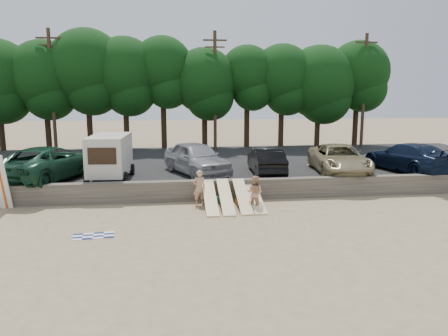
# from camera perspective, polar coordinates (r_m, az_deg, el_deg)

# --- Properties ---
(ground) EXTENTS (120.00, 120.00, 0.00)m
(ground) POSITION_cam_1_polar(r_m,az_deg,el_deg) (18.62, -2.05, -6.50)
(ground) COLOR tan
(ground) RESTS_ON ground
(seawall) EXTENTS (44.00, 0.50, 1.00)m
(seawall) POSITION_cam_1_polar(r_m,az_deg,el_deg) (21.38, -2.79, -2.92)
(seawall) COLOR #6B6356
(seawall) RESTS_ON ground
(parking_lot) EXTENTS (44.00, 14.50, 0.70)m
(parking_lot) POSITION_cam_1_polar(r_m,az_deg,el_deg) (28.74, -3.95, 0.18)
(parking_lot) COLOR #282828
(parking_lot) RESTS_ON ground
(treeline) EXTENTS (33.96, 6.01, 9.29)m
(treeline) POSITION_cam_1_polar(r_m,az_deg,el_deg) (35.37, -6.26, 11.99)
(treeline) COLOR #382616
(treeline) RESTS_ON parking_lot
(utility_poles) EXTENTS (25.80, 0.26, 9.00)m
(utility_poles) POSITION_cam_1_polar(r_m,az_deg,el_deg) (33.95, -1.18, 10.35)
(utility_poles) COLOR #473321
(utility_poles) RESTS_ON parking_lot
(box_trailer) EXTENTS (2.28, 3.76, 2.31)m
(box_trailer) POSITION_cam_1_polar(r_m,az_deg,el_deg) (23.58, -14.70, 1.70)
(box_trailer) COLOR beige
(box_trailer) RESTS_ON parking_lot
(car_1) EXTENTS (5.05, 6.97, 1.76)m
(car_1) POSITION_cam_1_polar(r_m,az_deg,el_deg) (24.54, -21.87, 0.64)
(car_1) COLOR #163C28
(car_1) RESTS_ON parking_lot
(car_2) EXTENTS (3.98, 5.69, 1.80)m
(car_2) POSITION_cam_1_polar(r_m,az_deg,el_deg) (24.23, -3.61, 1.29)
(car_2) COLOR #97979C
(car_2) RESTS_ON parking_lot
(car_3) EXTENTS (1.76, 4.54, 1.48)m
(car_3) POSITION_cam_1_polar(r_m,az_deg,el_deg) (24.39, 5.53, 0.93)
(car_3) COLOR black
(car_3) RESTS_ON parking_lot
(car_4) EXTENTS (3.33, 6.02, 1.60)m
(car_4) POSITION_cam_1_polar(r_m,az_deg,el_deg) (25.37, 14.81, 1.14)
(car_4) COLOR #96885F
(car_4) RESTS_ON parking_lot
(car_5) EXTENTS (3.67, 6.11, 1.66)m
(car_5) POSITION_cam_1_polar(r_m,az_deg,el_deg) (27.18, 22.85, 1.33)
(car_5) COLOR black
(car_5) RESTS_ON parking_lot
(surfboard_upright_4) EXTENTS (0.57, 0.72, 2.54)m
(surfboard_upright_4) POSITION_cam_1_polar(r_m,az_deg,el_deg) (21.86, -27.00, -1.68)
(surfboard_upright_4) COLOR white
(surfboard_upright_4) RESTS_ON ground
(surfboard_low_0) EXTENTS (0.56, 2.86, 1.03)m
(surfboard_low_0) POSITION_cam_1_polar(r_m,az_deg,el_deg) (19.89, -1.83, -3.87)
(surfboard_low_0) COLOR #FFDFA0
(surfboard_low_0) RESTS_ON ground
(surfboard_low_1) EXTENTS (0.56, 2.84, 1.09)m
(surfboard_low_1) POSITION_cam_1_polar(r_m,az_deg,el_deg) (19.93, 0.21, -3.74)
(surfboard_low_1) COLOR #FFDFA0
(surfboard_low_1) RESTS_ON ground
(surfboard_low_2) EXTENTS (0.56, 2.85, 1.06)m
(surfboard_low_2) POSITION_cam_1_polar(r_m,az_deg,el_deg) (20.11, 2.42, -3.68)
(surfboard_low_2) COLOR #FFDFA0
(surfboard_low_2) RESTS_ON ground
(surfboard_low_3) EXTENTS (0.56, 2.91, 0.86)m
(surfboard_low_3) POSITION_cam_1_polar(r_m,az_deg,el_deg) (20.28, 4.08, -3.86)
(surfboard_low_3) COLOR #FFDFA0
(surfboard_low_3) RESTS_ON ground
(beachgoer_a) EXTENTS (0.67, 0.50, 1.66)m
(beachgoer_a) POSITION_cam_1_polar(r_m,az_deg,el_deg) (20.42, -3.27, -2.59)
(beachgoer_a) COLOR tan
(beachgoer_a) RESTS_ON ground
(beachgoer_b) EXTENTS (0.96, 0.92, 1.56)m
(beachgoer_b) POSITION_cam_1_polar(r_m,az_deg,el_deg) (19.68, 4.03, -3.24)
(beachgoer_b) COLOR tan
(beachgoer_b) RESTS_ON ground
(cooler) EXTENTS (0.41, 0.35, 0.32)m
(cooler) POSITION_cam_1_polar(r_m,az_deg,el_deg) (20.88, -1.18, -4.19)
(cooler) COLOR #227F47
(cooler) RESTS_ON ground
(gear_bag) EXTENTS (0.35, 0.31, 0.22)m
(gear_bag) POSITION_cam_1_polar(r_m,az_deg,el_deg) (20.99, 1.93, -4.25)
(gear_bag) COLOR orange
(gear_bag) RESTS_ON ground
(beach_towel) EXTENTS (1.63, 1.63, 0.00)m
(beach_towel) POSITION_cam_1_polar(r_m,az_deg,el_deg) (17.08, -16.71, -8.48)
(beach_towel) COLOR white
(beach_towel) RESTS_ON ground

